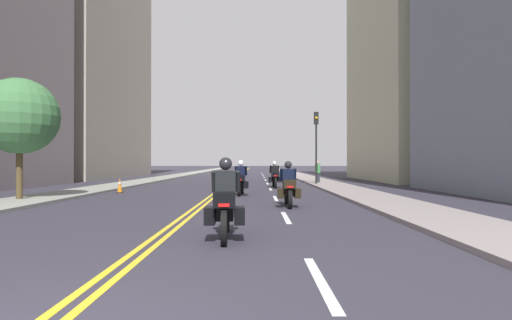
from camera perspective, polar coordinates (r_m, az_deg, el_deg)
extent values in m
plane|color=#2F2C37|center=(51.27, -2.07, -2.05)|extent=(264.00, 264.00, 0.00)
cube|color=gray|center=(51.97, -9.54, -1.96)|extent=(2.46, 144.00, 0.12)
cube|color=gray|center=(51.46, 5.48, -1.98)|extent=(2.46, 144.00, 0.12)
cube|color=yellow|center=(51.28, -2.20, -2.04)|extent=(0.12, 132.00, 0.01)
cube|color=yellow|center=(51.27, -1.93, -2.05)|extent=(0.12, 132.00, 0.01)
cube|color=silver|center=(5.49, 9.08, -16.32)|extent=(0.14, 2.40, 0.01)
cube|color=silver|center=(11.34, 4.30, -8.01)|extent=(0.14, 2.40, 0.01)
cube|color=silver|center=(17.30, 2.84, -5.37)|extent=(0.14, 2.40, 0.01)
cube|color=silver|center=(23.28, 2.14, -4.08)|extent=(0.14, 2.40, 0.01)
cube|color=silver|center=(29.26, 1.72, -3.32)|extent=(0.14, 2.40, 0.01)
cube|color=silver|center=(35.25, 1.44, -2.81)|extent=(0.14, 2.40, 0.01)
cube|color=silver|center=(41.25, 1.25, -2.46)|extent=(0.14, 2.40, 0.01)
cube|color=silver|center=(47.24, 1.11, -2.19)|extent=(0.14, 2.40, 0.01)
cube|color=silver|center=(53.24, 0.99, -1.98)|extent=(0.14, 2.40, 0.01)
cube|color=silver|center=(59.24, 0.90, -1.82)|extent=(0.14, 2.40, 0.01)
cube|color=gray|center=(47.32, -22.31, 16.35)|extent=(7.87, 19.87, 30.19)
cube|color=#2D3847|center=(47.36, -26.79, 7.00)|extent=(0.04, 16.69, 0.90)
cube|color=#2D3847|center=(49.12, -26.76, 16.65)|extent=(0.04, 16.69, 0.90)
cube|color=beige|center=(39.39, 22.04, 17.63)|extent=(9.08, 15.40, 27.32)
cube|color=#2D3847|center=(39.76, 28.23, 7.37)|extent=(0.04, 12.94, 0.90)
cube|color=#2D3847|center=(41.44, 28.19, 17.72)|extent=(0.04, 12.94, 0.90)
cylinder|color=black|center=(9.08, -3.99, -7.85)|extent=(0.13, 0.66, 0.66)
cylinder|color=black|center=(7.52, -4.37, -9.42)|extent=(0.13, 0.66, 0.66)
cube|color=silver|center=(9.04, -3.99, -5.65)|extent=(0.15, 0.33, 0.04)
cube|color=black|center=(8.26, -4.16, -6.64)|extent=(0.37, 1.21, 0.40)
cube|color=black|center=(7.54, -4.35, -5.56)|extent=(0.41, 0.38, 0.28)
cube|color=red|center=(7.35, -4.41, -6.32)|extent=(0.20, 0.04, 0.06)
cube|color=black|center=(7.82, -6.35, -7.73)|extent=(0.22, 0.45, 0.32)
cube|color=black|center=(7.80, -2.21, -7.75)|extent=(0.22, 0.45, 0.32)
cube|color=#B2C1CC|center=(8.73, -4.05, -3.80)|extent=(0.36, 0.14, 0.36)
cube|color=black|center=(8.17, -4.17, -3.40)|extent=(0.41, 0.28, 0.54)
cylinder|color=black|center=(8.33, -5.79, -2.99)|extent=(0.11, 0.28, 0.45)
cylinder|color=black|center=(8.32, -2.48, -3.00)|extent=(0.11, 0.28, 0.45)
sphere|color=black|center=(8.19, -4.16, -0.52)|extent=(0.26, 0.26, 0.26)
cylinder|color=black|center=(14.92, 4.40, -4.99)|extent=(0.13, 0.62, 0.62)
cylinder|color=black|center=(13.40, 4.87, -5.52)|extent=(0.13, 0.62, 0.62)
cube|color=silver|center=(14.89, 4.40, -3.73)|extent=(0.14, 0.32, 0.04)
cube|color=black|center=(14.14, 4.62, -4.11)|extent=(0.32, 1.16, 0.40)
cube|color=black|center=(13.44, 4.85, -3.37)|extent=(0.40, 0.36, 0.28)
cube|color=red|center=(13.25, 4.91, -3.76)|extent=(0.20, 0.03, 0.06)
cube|color=black|center=(13.67, 3.60, -4.66)|extent=(0.20, 0.44, 0.32)
cube|color=black|center=(13.71, 5.94, -4.65)|extent=(0.20, 0.44, 0.32)
cube|color=#B2C1CC|center=(14.60, 4.48, -2.50)|extent=(0.36, 0.12, 0.36)
cube|color=black|center=(14.06, 4.64, -2.28)|extent=(0.40, 0.26, 0.51)
cylinder|color=black|center=(14.19, 3.63, -2.06)|extent=(0.10, 0.28, 0.45)
cylinder|color=black|center=(14.23, 5.56, -2.05)|extent=(0.10, 0.28, 0.45)
sphere|color=black|center=(14.08, 4.63, -0.67)|extent=(0.26, 0.26, 0.26)
cylinder|color=black|center=(19.75, -1.85, -3.81)|extent=(0.16, 0.65, 0.65)
cylinder|color=black|center=(18.30, -2.24, -4.09)|extent=(0.16, 0.65, 0.65)
cube|color=silver|center=(19.74, -1.85, -2.81)|extent=(0.16, 0.33, 0.04)
cube|color=black|center=(19.01, -2.04, -3.10)|extent=(0.38, 1.12, 0.40)
cube|color=black|center=(18.35, -2.22, -2.51)|extent=(0.42, 0.38, 0.28)
cube|color=red|center=(18.17, -2.27, -2.79)|extent=(0.20, 0.04, 0.06)
cube|color=black|center=(18.61, -3.02, -3.47)|extent=(0.22, 0.45, 0.32)
cube|color=black|center=(18.56, -1.29, -3.48)|extent=(0.22, 0.45, 0.32)
cube|color=#B2C1CC|center=(19.46, -1.92, -1.92)|extent=(0.37, 0.14, 0.36)
cube|color=black|center=(18.95, -2.05, -1.68)|extent=(0.41, 0.28, 0.55)
cylinder|color=black|center=(19.12, -2.73, -1.52)|extent=(0.11, 0.29, 0.45)
cylinder|color=black|center=(19.08, -1.29, -1.52)|extent=(0.11, 0.29, 0.45)
sphere|color=white|center=(18.97, -2.04, -0.43)|extent=(0.26, 0.26, 0.26)
cylinder|color=black|center=(25.40, 2.56, -3.05)|extent=(0.14, 0.65, 0.64)
cylinder|color=black|center=(23.89, 2.84, -3.22)|extent=(0.14, 0.65, 0.64)
cube|color=silver|center=(25.39, 2.56, -2.28)|extent=(0.15, 0.32, 0.04)
cube|color=black|center=(24.63, 2.70, -2.48)|extent=(0.36, 1.17, 0.40)
cube|color=black|center=(23.94, 2.83, -2.01)|extent=(0.41, 0.37, 0.28)
cube|color=red|center=(23.76, 2.87, -2.22)|extent=(0.20, 0.04, 0.06)
cube|color=black|center=(24.16, 2.12, -2.76)|extent=(0.21, 0.45, 0.32)
cube|color=black|center=(24.21, 3.45, -2.75)|extent=(0.21, 0.45, 0.32)
cube|color=#B2C1CC|center=(25.11, 2.61, -1.57)|extent=(0.36, 0.13, 0.36)
cube|color=black|center=(24.57, 2.71, -1.40)|extent=(0.41, 0.27, 0.53)
cylinder|color=black|center=(24.70, 2.12, -1.28)|extent=(0.11, 0.28, 0.45)
cylinder|color=black|center=(24.74, 3.23, -1.28)|extent=(0.11, 0.28, 0.45)
sphere|color=white|center=(24.60, 2.70, -0.46)|extent=(0.26, 0.26, 0.26)
cube|color=black|center=(21.62, -18.42, -4.32)|extent=(0.31, 0.31, 0.03)
cone|color=orange|center=(21.59, -18.41, -3.34)|extent=(0.25, 0.25, 0.71)
cylinder|color=white|center=(21.59, -18.41, -3.11)|extent=(0.17, 0.17, 0.08)
cylinder|color=black|center=(27.22, 8.53, 0.78)|extent=(0.12, 0.12, 4.10)
cube|color=black|center=(27.38, 8.53, 5.81)|extent=(0.28, 0.28, 0.80)
sphere|color=yellow|center=(27.23, 8.58, 5.84)|extent=(0.18, 0.18, 0.18)
cube|color=#262933|center=(28.95, 8.72, -2.58)|extent=(0.30, 0.34, 0.78)
cube|color=#3A8143|center=(28.93, 8.72, -1.20)|extent=(0.35, 0.42, 0.62)
sphere|color=tan|center=(28.93, 8.72, -0.35)|extent=(0.22, 0.22, 0.22)
cylinder|color=#483B22|center=(18.14, -30.09, -1.48)|extent=(0.24, 0.24, 2.29)
sphere|color=#3C6F3F|center=(18.22, -30.07, 5.34)|extent=(2.92, 2.92, 2.92)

